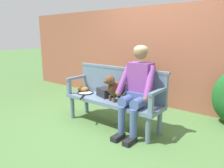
# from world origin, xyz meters

# --- Properties ---
(ground_plane) EXTENTS (40.00, 40.00, 0.00)m
(ground_plane) POSITION_xyz_m (0.00, 0.00, 0.00)
(ground_plane) COLOR #4C753D
(brick_garden_fence) EXTENTS (8.00, 0.30, 2.04)m
(brick_garden_fence) POSITION_xyz_m (0.00, 1.58, 1.02)
(brick_garden_fence) COLOR #9E5642
(brick_garden_fence) RESTS_ON ground
(hedge_bush_mid_right) EXTENTS (0.84, 0.55, 0.95)m
(hedge_bush_mid_right) POSITION_xyz_m (-0.25, 1.23, 0.47)
(hedge_bush_mid_right) COLOR #194C1E
(hedge_bush_mid_right) RESTS_ON ground
(garden_bench) EXTENTS (1.68, 0.47, 0.45)m
(garden_bench) POSITION_xyz_m (0.00, 0.00, 0.39)
(garden_bench) COLOR slate
(garden_bench) RESTS_ON ground
(bench_backrest) EXTENTS (1.72, 0.06, 0.50)m
(bench_backrest) POSITION_xyz_m (0.00, 0.21, 0.70)
(bench_backrest) COLOR slate
(bench_backrest) RESTS_ON garden_bench
(bench_armrest_left_end) EXTENTS (0.06, 0.47, 0.28)m
(bench_armrest_left_end) POSITION_xyz_m (-0.80, -0.09, 0.65)
(bench_armrest_left_end) COLOR slate
(bench_armrest_left_end) RESTS_ON garden_bench
(bench_armrest_right_end) EXTENTS (0.06, 0.47, 0.28)m
(bench_armrest_right_end) POSITION_xyz_m (0.80, -0.09, 0.65)
(bench_armrest_right_end) COLOR slate
(bench_armrest_right_end) RESTS_ON garden_bench
(person_seated) EXTENTS (0.56, 0.64, 1.32)m
(person_seated) POSITION_xyz_m (0.47, -0.01, 0.72)
(person_seated) COLOR black
(person_seated) RESTS_ON ground
(dog_on_bench) EXTENTS (0.28, 0.41, 0.42)m
(dog_on_bench) POSITION_xyz_m (0.09, -0.04, 0.66)
(dog_on_bench) COLOR brown
(dog_on_bench) RESTS_ON garden_bench
(tennis_racket) EXTENTS (0.45, 0.55, 0.03)m
(tennis_racket) POSITION_xyz_m (-0.58, -0.03, 0.46)
(tennis_racket) COLOR black
(tennis_racket) RESTS_ON garden_bench
(baseball_glove) EXTENTS (0.28, 0.26, 0.09)m
(baseball_glove) POSITION_xyz_m (-0.74, 0.07, 0.49)
(baseball_glove) COLOR #9E6B2D
(baseball_glove) RESTS_ON garden_bench
(sports_bag) EXTENTS (0.33, 0.28, 0.14)m
(sports_bag) POSITION_xyz_m (-0.19, 0.06, 0.52)
(sports_bag) COLOR #232328
(sports_bag) RESTS_ON garden_bench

